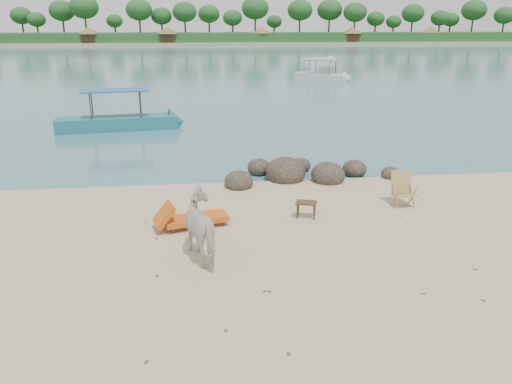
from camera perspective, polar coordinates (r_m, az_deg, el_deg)
water at (r=100.33m, az=-6.02°, el=15.54°), size 400.00×400.00×0.00m
far_shore at (r=180.26m, az=-6.60°, el=16.82°), size 420.00×90.00×1.40m
far_scenery at (r=146.90m, az=-6.47°, el=17.68°), size 420.00×18.00×9.50m
boulders at (r=17.46m, az=4.91°, el=2.12°), size 6.22×2.82×1.03m
cow at (r=11.36m, az=-5.78°, el=-4.13°), size 1.37×1.96×1.51m
side_table at (r=13.89m, az=5.74°, el=-2.15°), size 0.65×0.53×0.46m
lounge_chair at (r=13.30m, az=-6.89°, el=-2.76°), size 2.21×1.23×0.63m
deck_chair at (r=15.23m, az=16.60°, el=0.13°), size 0.65×0.72×1.01m
boat_near at (r=26.83m, az=-15.78°, el=10.46°), size 6.96×2.42×3.31m
boat_mid at (r=50.65m, az=7.61°, el=14.36°), size 5.47×5.52×3.09m
boat_far at (r=75.00m, az=7.10°, el=14.79°), size 6.18×4.30×0.73m
dead_leaves at (r=11.24m, az=3.61°, el=-8.54°), size 7.74×7.50×0.00m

